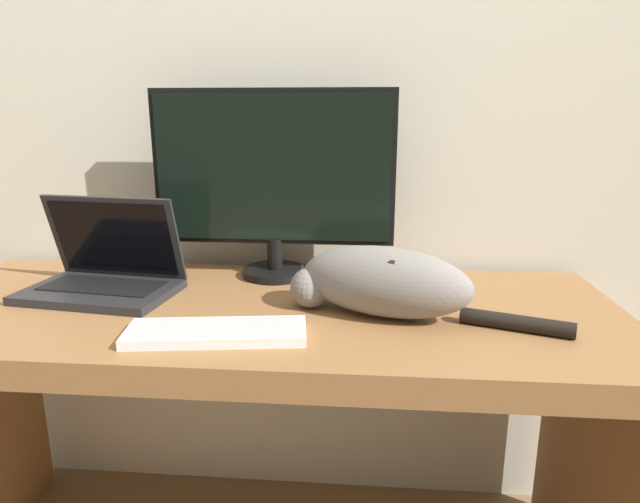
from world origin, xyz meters
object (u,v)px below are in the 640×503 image
external_keyboard (216,332)px  cat (382,281)px  monitor (275,178)px  laptop (105,274)px

external_keyboard → cat: (0.32, 0.15, 0.06)m
monitor → cat: monitor is taller
monitor → cat: bearing=-44.3°
monitor → laptop: monitor is taller
laptop → cat: bearing=-0.5°
laptop → cat: laptop is taller
monitor → laptop: bearing=-156.0°
monitor → external_keyboard: 0.48m
cat → external_keyboard: bearing=-136.1°
cat → monitor: bearing=154.7°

